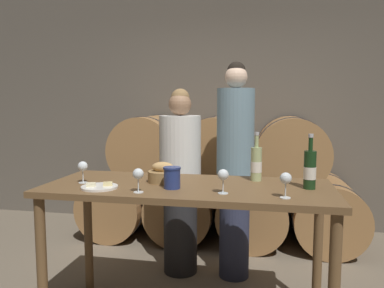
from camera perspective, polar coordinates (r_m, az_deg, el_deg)
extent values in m
cube|color=#60594F|center=(4.57, 5.04, 7.78)|extent=(10.00, 0.12, 3.20)
cylinder|color=#9E7042|center=(4.42, -10.71, -8.59)|extent=(0.70, 0.92, 0.70)
cylinder|color=#2D2D33|center=(4.16, -12.23, -9.57)|extent=(0.71, 0.02, 0.71)
cylinder|color=#2D2D33|center=(4.69, -9.37, -7.72)|extent=(0.71, 0.02, 0.71)
cylinder|color=#9E7042|center=(4.21, -1.09, -9.24)|extent=(0.70, 0.92, 0.70)
cylinder|color=#2D2D33|center=(3.93, -2.01, -10.35)|extent=(0.71, 0.02, 0.71)
cylinder|color=#2D2D33|center=(4.49, -0.30, -8.26)|extent=(0.71, 0.02, 0.71)
cylinder|color=#9E7042|center=(4.12, 9.26, -9.65)|extent=(0.70, 0.92, 0.70)
cylinder|color=#2D2D33|center=(3.84, 9.12, -10.83)|extent=(0.71, 0.02, 0.71)
cylinder|color=#2D2D33|center=(4.41, 9.38, -8.62)|extent=(0.71, 0.02, 0.71)
cylinder|color=#9E7042|center=(4.17, 19.73, -9.75)|extent=(0.70, 0.92, 0.70)
cylinder|color=#2D2D33|center=(3.89, 20.39, -10.92)|extent=(0.71, 0.02, 0.71)
cylinder|color=#2D2D33|center=(4.45, 19.16, -8.73)|extent=(0.71, 0.02, 0.71)
cylinder|color=#9E7042|center=(4.18, -6.12, -0.52)|extent=(0.70, 0.92, 0.70)
cylinder|color=#2D2D33|center=(3.90, -7.40, -1.01)|extent=(0.71, 0.02, 0.71)
cylinder|color=#2D2D33|center=(4.46, -5.01, -0.10)|extent=(0.71, 0.02, 0.71)
cylinder|color=#9E7042|center=(4.02, 4.09, -0.76)|extent=(0.70, 0.92, 0.70)
cylinder|color=#2D2D33|center=(3.73, 3.55, -1.29)|extent=(0.71, 0.02, 0.71)
cylinder|color=#2D2D33|center=(4.31, 4.57, -0.30)|extent=(0.71, 0.02, 0.71)
cylinder|color=#9E7042|center=(4.00, 14.77, -0.98)|extent=(0.70, 0.92, 0.70)
cylinder|color=#2D2D33|center=(3.71, 15.05, -1.53)|extent=(0.71, 0.02, 0.71)
cylinder|color=#2D2D33|center=(4.30, 14.52, -0.51)|extent=(0.71, 0.02, 0.71)
cylinder|color=brown|center=(2.62, -21.90, -17.09)|extent=(0.06, 0.06, 0.91)
cylinder|color=brown|center=(3.12, -15.52, -13.04)|extent=(0.06, 0.06, 0.91)
cylinder|color=brown|center=(2.84, 18.61, -15.07)|extent=(0.06, 0.06, 0.91)
cube|color=brown|center=(2.43, -0.68, -6.72)|extent=(1.84, 0.74, 0.04)
cylinder|color=#232326|center=(3.34, -1.78, -12.82)|extent=(0.29, 0.29, 0.76)
cylinder|color=silver|center=(3.18, -1.82, -1.10)|extent=(0.35, 0.35, 0.60)
sphere|color=#997051|center=(3.16, -1.84, 6.08)|extent=(0.19, 0.19, 0.19)
sphere|color=olive|center=(3.17, -1.80, 7.03)|extent=(0.16, 0.16, 0.16)
cylinder|color=#2D334C|center=(3.25, 6.47, -12.22)|extent=(0.25, 0.25, 0.89)
cylinder|color=gray|center=(3.10, 6.64, 1.90)|extent=(0.31, 0.31, 0.70)
sphere|color=beige|center=(3.10, 6.75, 10.10)|extent=(0.18, 0.18, 0.18)
sphere|color=black|center=(3.11, 6.77, 11.01)|extent=(0.15, 0.15, 0.15)
cylinder|color=#193819|center=(2.41, 17.52, -3.78)|extent=(0.07, 0.07, 0.24)
cylinder|color=#193819|center=(2.38, 17.64, -0.03)|extent=(0.03, 0.03, 0.08)
cylinder|color=#B7B7BC|center=(2.38, 17.68, 1.22)|extent=(0.03, 0.03, 0.02)
cylinder|color=white|center=(2.41, 17.50, -4.23)|extent=(0.08, 0.08, 0.08)
cylinder|color=#ADBC7F|center=(2.57, 9.77, -3.04)|extent=(0.07, 0.07, 0.23)
cylinder|color=#ADBC7F|center=(2.55, 9.83, 0.39)|extent=(0.03, 0.03, 0.08)
cylinder|color=#B7B7BC|center=(2.55, 9.85, 1.56)|extent=(0.03, 0.03, 0.02)
cylinder|color=white|center=(2.58, 9.76, -3.44)|extent=(0.08, 0.08, 0.07)
cylinder|color=navy|center=(2.32, -3.06, -5.15)|extent=(0.10, 0.10, 0.13)
cylinder|color=navy|center=(2.31, -3.07, -3.67)|extent=(0.11, 0.11, 0.01)
cylinder|color=olive|center=(2.51, -4.48, -4.97)|extent=(0.20, 0.20, 0.07)
ellipsoid|color=tan|center=(2.50, -4.49, -3.51)|extent=(0.15, 0.09, 0.07)
cylinder|color=white|center=(2.40, -13.91, -6.39)|extent=(0.23, 0.23, 0.01)
cube|color=beige|center=(2.39, -12.70, -5.95)|extent=(0.07, 0.06, 0.02)
cube|color=beige|center=(2.40, -15.14, -5.99)|extent=(0.07, 0.06, 0.02)
cylinder|color=white|center=(2.58, -16.25, -5.68)|extent=(0.06, 0.06, 0.00)
cylinder|color=white|center=(2.58, -16.27, -4.76)|extent=(0.01, 0.01, 0.08)
sphere|color=white|center=(2.56, -16.32, -3.27)|extent=(0.07, 0.07, 0.07)
cylinder|color=white|center=(2.24, -8.16, -7.28)|extent=(0.06, 0.06, 0.00)
cylinder|color=white|center=(2.23, -8.18, -6.23)|extent=(0.01, 0.01, 0.08)
sphere|color=white|center=(2.22, -8.20, -4.52)|extent=(0.07, 0.07, 0.07)
cylinder|color=white|center=(2.20, 4.74, -7.49)|extent=(0.06, 0.06, 0.00)
cylinder|color=white|center=(2.19, 4.75, -6.42)|extent=(0.01, 0.01, 0.08)
sphere|color=white|center=(2.18, 4.77, -4.68)|extent=(0.07, 0.07, 0.07)
cylinder|color=white|center=(2.16, 14.02, -7.95)|extent=(0.06, 0.06, 0.00)
cylinder|color=white|center=(2.15, 14.05, -6.86)|extent=(0.01, 0.01, 0.08)
sphere|color=white|center=(2.13, 14.10, -5.08)|extent=(0.07, 0.07, 0.07)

